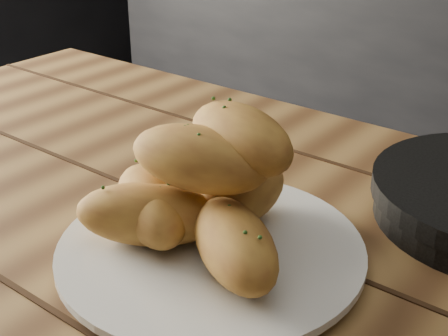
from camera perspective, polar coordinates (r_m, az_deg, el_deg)
plate at (r=0.59m, az=-1.20°, el=-7.65°), size 0.29×0.29×0.02m
bread_rolls at (r=0.57m, az=-2.19°, el=-2.32°), size 0.25×0.21×0.13m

